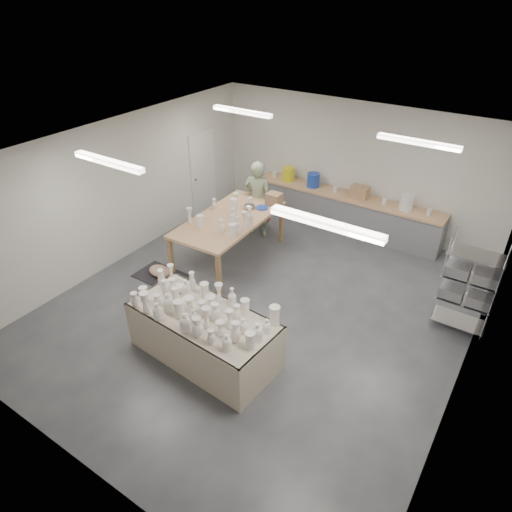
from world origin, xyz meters
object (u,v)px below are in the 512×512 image
Objects in this scene: potter at (257,199)px; red_stool at (264,220)px; work_table at (233,218)px; drying_table at (204,333)px.

potter is 0.71m from red_stool.
potter reaches higher than work_table.
work_table is 1.63m from red_stool.
work_table is 1.46× the size of potter.
work_table is at bearing -83.61° from red_stool.
work_table is (-1.38, 2.72, 0.50)m from drying_table.
work_table is 1.19m from potter.
work_table reaches higher than red_stool.
drying_table reaches higher than red_stool.
potter reaches higher than drying_table.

